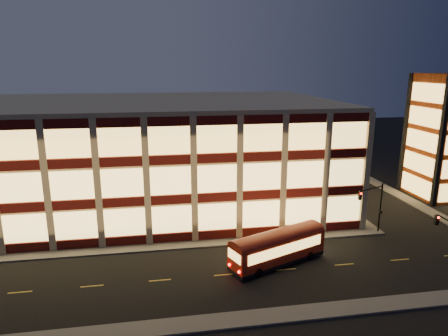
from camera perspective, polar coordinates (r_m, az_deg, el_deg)
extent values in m
plane|color=black|center=(43.68, -6.55, -11.53)|extent=(200.00, 200.00, 0.00)
cube|color=#514F4C|center=(44.53, -10.56, -11.05)|extent=(54.00, 2.00, 0.15)
cube|color=#514F4C|center=(64.30, 13.49, -3.16)|extent=(2.00, 30.00, 0.15)
cube|color=#514F4C|center=(69.27, 21.91, -2.56)|extent=(2.00, 30.00, 0.15)
cube|color=#514F4C|center=(32.44, -5.18, -21.41)|extent=(100.00, 2.00, 0.15)
cube|color=tan|center=(57.57, -10.68, 2.08)|extent=(50.00, 30.00, 14.00)
cube|color=tan|center=(56.50, -11.03, 9.28)|extent=(50.40, 30.40, 0.50)
cube|color=#470C0A|center=(45.09, -10.58, -9.92)|extent=(50.10, 0.25, 1.00)
cube|color=#F9CC68|center=(44.30, -10.70, -7.43)|extent=(49.00, 0.20, 3.00)
cube|color=#470C0A|center=(63.80, 12.79, -2.72)|extent=(0.25, 30.10, 1.00)
cube|color=#F9CC68|center=(63.22, 12.88, -0.90)|extent=(0.20, 29.00, 3.00)
cube|color=#470C0A|center=(43.49, -10.84, -4.62)|extent=(50.10, 0.25, 1.00)
cube|color=#F9CC68|center=(42.88, -10.97, -1.96)|extent=(49.00, 0.20, 3.00)
cube|color=#470C0A|center=(62.68, 13.01, 1.13)|extent=(0.25, 30.10, 1.00)
cube|color=#F9CC68|center=(62.23, 13.10, 3.01)|extent=(0.20, 29.00, 3.00)
cube|color=#470C0A|center=(42.28, -11.12, 1.03)|extent=(50.10, 0.25, 1.00)
cube|color=#F9CC68|center=(41.88, -11.26, 3.83)|extent=(49.00, 0.20, 3.00)
cube|color=#470C0A|center=(61.84, 13.24, 5.10)|extent=(0.25, 30.10, 1.00)
cube|color=#F9CC68|center=(61.55, 13.33, 7.03)|extent=(0.20, 29.00, 3.00)
cube|color=#8C3814|center=(66.83, 29.24, 3.92)|extent=(8.00, 8.00, 18.00)
cube|color=black|center=(61.27, 28.61, 3.21)|extent=(0.60, 0.60, 18.00)
cube|color=black|center=(67.64, 24.50, 4.57)|extent=(0.60, 0.60, 18.00)
cube|color=#ECB352|center=(65.87, 25.70, -2.24)|extent=(0.16, 6.60, 2.60)
cube|color=#ECB352|center=(65.06, 26.03, 0.64)|extent=(0.16, 6.60, 2.60)
cube|color=#ECB352|center=(64.42, 26.36, 3.57)|extent=(0.16, 6.60, 2.60)
cube|color=#ECB352|center=(63.96, 26.69, 6.56)|extent=(0.16, 6.60, 2.60)
cube|color=#ECB352|center=(63.68, 27.04, 9.58)|extent=(0.16, 6.60, 2.60)
cylinder|color=black|center=(49.96, 21.41, -5.36)|extent=(0.18, 0.18, 6.00)
cylinder|color=black|center=(47.67, 20.35, -2.77)|extent=(3.56, 1.63, 0.14)
cube|color=black|center=(46.35, 18.86, -3.76)|extent=(0.32, 0.32, 0.95)
sphere|color=#FF0C05|center=(46.11, 19.00, -3.48)|extent=(0.20, 0.20, 0.20)
cube|color=black|center=(49.93, 21.48, -5.86)|extent=(0.25, 0.18, 0.28)
cube|color=black|center=(42.09, 28.11, -6.56)|extent=(0.32, 0.32, 0.95)
sphere|color=#FF0C05|center=(41.86, 28.31, -6.26)|extent=(0.20, 0.20, 0.20)
cube|color=#9B1908|center=(40.32, 7.67, -11.15)|extent=(10.37, 6.24, 2.34)
cube|color=black|center=(40.93, 7.60, -12.89)|extent=(10.37, 6.24, 0.36)
cylinder|color=black|center=(38.30, 4.81, -14.66)|extent=(0.96, 0.63, 0.92)
cylinder|color=black|center=(39.89, 2.84, -13.37)|extent=(0.96, 0.63, 0.92)
cylinder|color=black|center=(42.12, 12.09, -12.11)|extent=(0.96, 0.63, 0.92)
cylinder|color=black|center=(43.57, 10.02, -11.07)|extent=(0.96, 0.63, 0.92)
cube|color=#ECB352|center=(39.30, 8.91, -11.41)|extent=(8.30, 3.48, 1.02)
cube|color=#ECB352|center=(41.10, 6.51, -10.13)|extent=(8.30, 3.48, 1.02)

